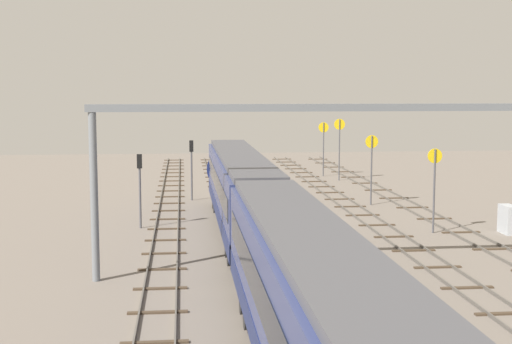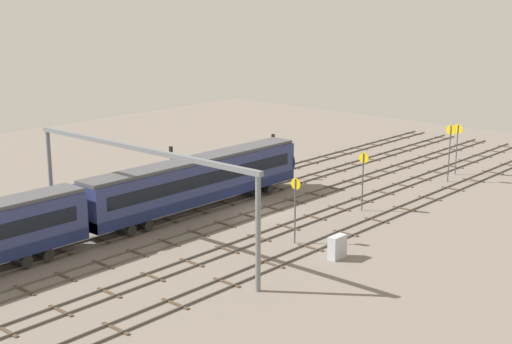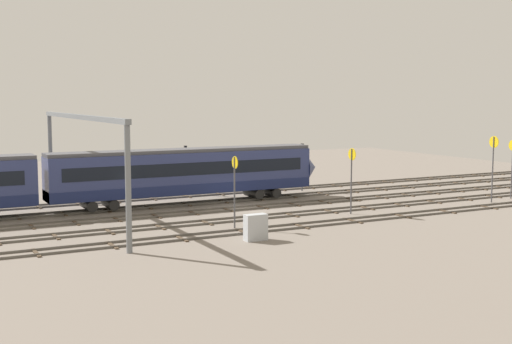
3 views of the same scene
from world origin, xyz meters
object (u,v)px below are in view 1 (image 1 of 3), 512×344
object	(u,v)px
train	(262,228)
speed_sign_mid_trackside	(372,159)
speed_sign_distant_end	(339,140)
overhead_gantry	(348,140)
signal_light_trackside_departure	(191,161)
speed_sign_near_foreground	(323,141)
signal_light_trackside_approach	(140,180)
speed_sign_far_trackside	(434,179)
relay_cabinet	(508,219)

from	to	relation	value
train	speed_sign_mid_trackside	size ratio (longest dim) A/B	9.39
train	speed_sign_distant_end	distance (m)	38.63
overhead_gantry	signal_light_trackside_departure	xyz separation A→B (m)	(23.89, 7.05, -3.33)
overhead_gantry	speed_sign_mid_trackside	xyz separation A→B (m)	(20.17, -6.62, -2.93)
speed_sign_near_foreground	signal_light_trackside_approach	size ratio (longest dim) A/B	1.16
speed_sign_far_trackside	speed_sign_mid_trackside	bearing A→B (deg)	5.15
speed_sign_far_trackside	signal_light_trackside_departure	xyz separation A→B (m)	(14.71, 14.66, -0.25)
speed_sign_distant_end	speed_sign_mid_trackside	bearing A→B (deg)	176.87
speed_sign_near_foreground	signal_light_trackside_departure	size ratio (longest dim) A/B	1.15
speed_sign_near_foreground	speed_sign_distant_end	distance (m)	3.56
relay_cabinet	signal_light_trackside_departure	bearing A→B (deg)	51.30
speed_sign_mid_trackside	speed_sign_far_trackside	xyz separation A→B (m)	(-10.99, -0.99, -0.15)
speed_sign_far_trackside	speed_sign_distant_end	world-z (taller)	speed_sign_distant_end
speed_sign_distant_end	signal_light_trackside_approach	bearing A→B (deg)	141.40
speed_sign_far_trackside	signal_light_trackside_approach	size ratio (longest dim) A/B	1.10
train	signal_light_trackside_departure	size ratio (longest dim) A/B	10.48
speed_sign_mid_trackside	speed_sign_far_trackside	world-z (taller)	speed_sign_mid_trackside
speed_sign_mid_trackside	signal_light_trackside_approach	distance (m)	18.70
speed_sign_mid_trackside	speed_sign_far_trackside	bearing A→B (deg)	-174.85
train	speed_sign_near_foreground	size ratio (longest dim) A/B	9.14
train	relay_cabinet	distance (m)	19.43
signal_light_trackside_departure	speed_sign_far_trackside	bearing A→B (deg)	-135.10
signal_light_trackside_departure	speed_sign_near_foreground	bearing A→B (deg)	-42.93
speed_sign_distant_end	relay_cabinet	bearing A→B (deg)	-169.97
train	speed_sign_mid_trackside	xyz separation A→B (m)	(21.88, -10.91, 0.87)
overhead_gantry	relay_cabinet	distance (m)	15.85
signal_light_trackside_approach	overhead_gantry	bearing A→B (deg)	-140.30
speed_sign_mid_trackside	relay_cabinet	xyz separation A→B (m)	(-11.64, -5.51, -2.65)
speed_sign_distant_end	signal_light_trackside_approach	xyz separation A→B (m)	(-22.45, 17.92, -0.88)
speed_sign_mid_trackside	relay_cabinet	size ratio (longest dim) A/B	3.06
speed_sign_mid_trackside	speed_sign_distant_end	bearing A→B (deg)	-3.13
overhead_gantry	speed_sign_distant_end	distance (m)	35.94
relay_cabinet	overhead_gantry	bearing A→B (deg)	125.11
train	overhead_gantry	xyz separation A→B (m)	(1.71, -4.29, 3.81)
speed_sign_near_foreground	speed_sign_mid_trackside	bearing A→B (deg)	-179.80
train	speed_sign_near_foreground	xyz separation A→B (m)	(40.23, -10.84, 1.00)
train	signal_light_trackside_departure	distance (m)	25.76
train	signal_light_trackside_departure	xyz separation A→B (m)	(25.60, 2.76, 0.47)
speed_sign_near_foreground	relay_cabinet	distance (m)	30.63
train	signal_light_trackside_approach	xyz separation A→B (m)	(14.34, 6.20, 0.44)
speed_sign_distant_end	relay_cabinet	world-z (taller)	speed_sign_distant_end
speed_sign_near_foreground	speed_sign_far_trackside	bearing A→B (deg)	-177.94
overhead_gantry	signal_light_trackside_departure	world-z (taller)	overhead_gantry
speed_sign_distant_end	signal_light_trackside_approach	world-z (taller)	speed_sign_distant_end
speed_sign_mid_trackside	signal_light_trackside_departure	distance (m)	14.17
overhead_gantry	speed_sign_mid_trackside	distance (m)	21.43
speed_sign_distant_end	speed_sign_far_trackside	bearing A→B (deg)	-179.61
speed_sign_near_foreground	speed_sign_mid_trackside	size ratio (longest dim) A/B	1.03
overhead_gantry	signal_light_trackside_approach	bearing A→B (deg)	39.70
signal_light_trackside_departure	speed_sign_distant_end	bearing A→B (deg)	-52.32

